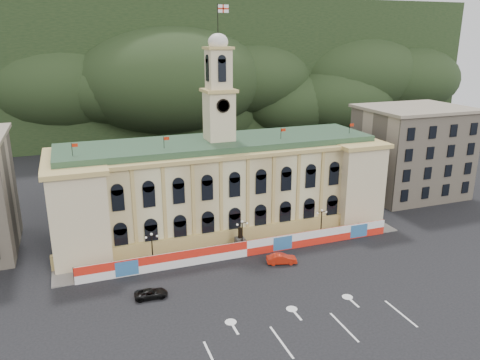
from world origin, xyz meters
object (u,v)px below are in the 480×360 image
object	(u,v)px
lamp_center	(242,233)
red_sedan	(282,259)
statue	(240,241)
black_suv	(151,293)

from	to	relation	value
lamp_center	red_sedan	distance (m)	7.61
red_sedan	statue	bearing A→B (deg)	44.50
statue	lamp_center	xyz separation A→B (m)	(0.00, -1.00, 1.89)
lamp_center	black_suv	xyz separation A→B (m)	(-15.84, -8.83, -2.48)
statue	red_sedan	world-z (taller)	statue
red_sedan	black_suv	distance (m)	20.03
statue	red_sedan	bearing A→B (deg)	-60.44
red_sedan	black_suv	xyz separation A→B (m)	(-19.83, -2.79, -0.14)
statue	black_suv	xyz separation A→B (m)	(-15.84, -9.83, -0.60)
statue	black_suv	bearing A→B (deg)	-148.16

